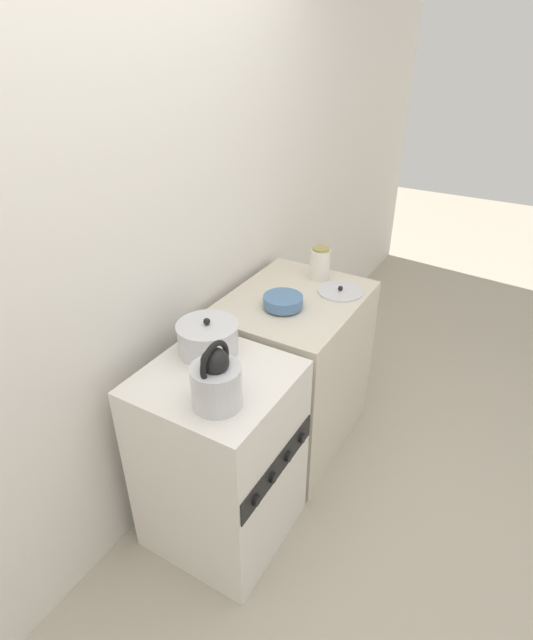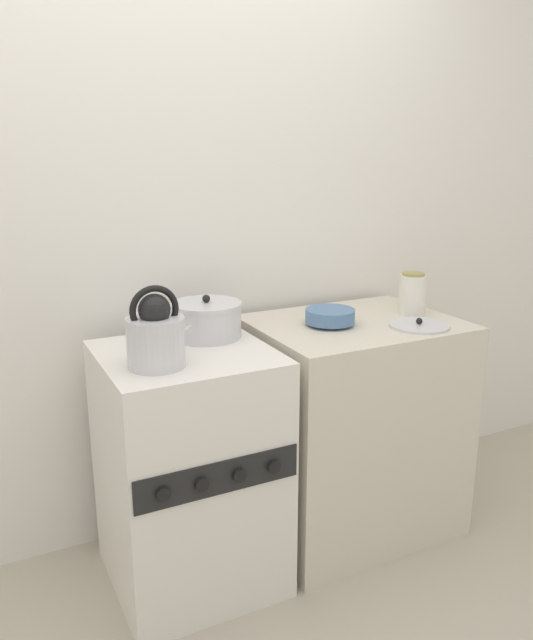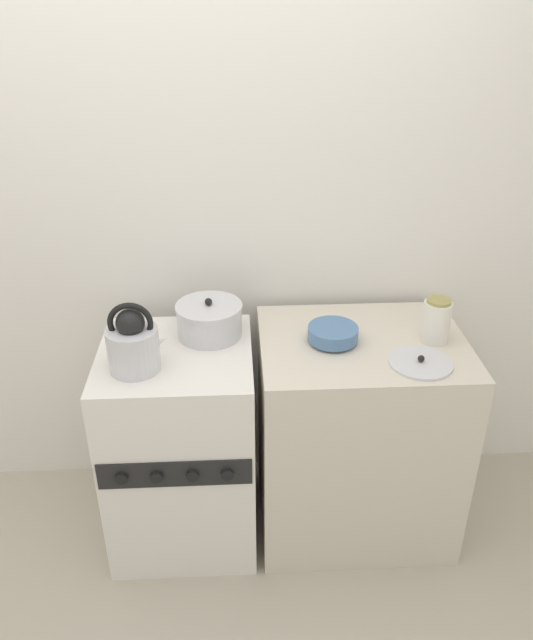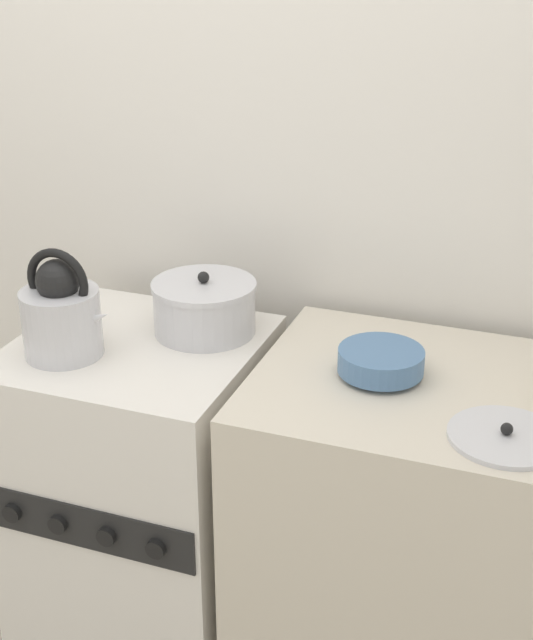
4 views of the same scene
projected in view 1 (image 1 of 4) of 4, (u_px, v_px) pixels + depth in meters
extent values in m
plane|color=#B2A893|center=(277.00, 551.00, 2.21)|extent=(12.00, 12.00, 0.00)
cube|color=silver|center=(123.00, 261.00, 1.87)|extent=(7.00, 0.06, 2.50)
cube|color=silver|center=(221.00, 458.00, 2.12)|extent=(0.56, 0.56, 0.86)
cube|color=black|center=(278.00, 466.00, 1.94)|extent=(0.54, 0.01, 0.11)
cylinder|color=black|center=(256.00, 500.00, 1.80)|extent=(0.04, 0.02, 0.04)
cylinder|color=black|center=(273.00, 478.00, 1.89)|extent=(0.04, 0.02, 0.04)
cylinder|color=black|center=(288.00, 457.00, 1.98)|extent=(0.04, 0.02, 0.04)
cylinder|color=black|center=(302.00, 438.00, 2.07)|extent=(0.04, 0.02, 0.04)
cube|color=beige|center=(292.00, 370.00, 2.65)|extent=(0.77, 0.61, 0.87)
cylinder|color=silver|center=(216.00, 386.00, 1.72)|extent=(0.18, 0.18, 0.16)
sphere|color=black|center=(215.00, 362.00, 1.67)|extent=(0.10, 0.10, 0.10)
torus|color=black|center=(215.00, 362.00, 1.67)|extent=(0.15, 0.02, 0.15)
cone|color=silver|center=(230.00, 368.00, 1.77)|extent=(0.09, 0.04, 0.07)
cylinder|color=silver|center=(208.00, 339.00, 2.02)|extent=(0.24, 0.24, 0.11)
cylinder|color=silver|center=(207.00, 326.00, 1.98)|extent=(0.25, 0.25, 0.01)
sphere|color=black|center=(207.00, 321.00, 1.97)|extent=(0.03, 0.03, 0.03)
cylinder|color=#4C729E|center=(283.00, 307.00, 2.33)|extent=(0.08, 0.08, 0.01)
cylinder|color=#4C729E|center=(283.00, 301.00, 2.32)|extent=(0.19, 0.19, 0.05)
cylinder|color=silver|center=(320.00, 264.00, 2.57)|extent=(0.10, 0.10, 0.16)
cylinder|color=#998C4C|center=(321.00, 249.00, 2.53)|extent=(0.09, 0.09, 0.01)
cylinder|color=silver|center=(340.00, 291.00, 2.47)|extent=(0.22, 0.22, 0.01)
sphere|color=black|center=(340.00, 288.00, 2.46)|extent=(0.02, 0.02, 0.02)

